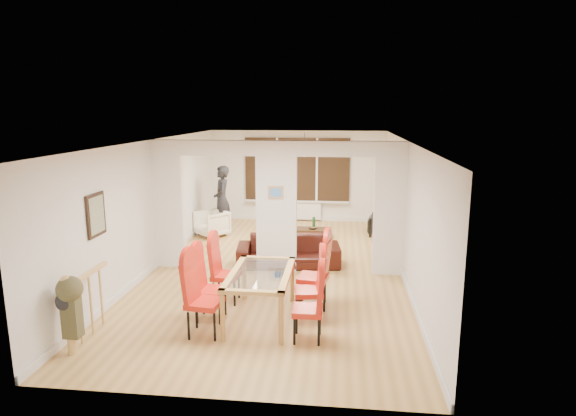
% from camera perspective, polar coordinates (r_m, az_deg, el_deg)
% --- Properties ---
extents(floor, '(5.00, 9.00, 0.01)m').
position_cam_1_polar(floor, '(9.84, -1.34, -7.28)').
color(floor, tan).
rests_on(floor, ground).
extents(room_walls, '(5.00, 9.00, 2.60)m').
position_cam_1_polar(room_walls, '(9.50, -1.38, 0.15)').
color(room_walls, silver).
rests_on(room_walls, floor).
extents(divider_wall, '(5.00, 0.18, 2.60)m').
position_cam_1_polar(divider_wall, '(9.50, -1.38, 0.15)').
color(divider_wall, white).
rests_on(divider_wall, floor).
extents(bay_window_blinds, '(3.00, 0.08, 1.80)m').
position_cam_1_polar(bay_window_blinds, '(13.83, 1.07, 4.60)').
color(bay_window_blinds, black).
rests_on(bay_window_blinds, room_walls).
extents(radiator, '(1.40, 0.08, 0.50)m').
position_cam_1_polar(radiator, '(13.99, 1.04, -0.31)').
color(radiator, white).
rests_on(radiator, floor).
extents(pendant_light, '(0.36, 0.36, 0.36)m').
position_cam_1_polar(pendant_light, '(12.61, 1.98, 6.88)').
color(pendant_light, orange).
rests_on(pendant_light, room_walls).
extents(stair_newel, '(0.40, 1.20, 1.10)m').
position_cam_1_polar(stair_newel, '(7.45, -22.56, -10.04)').
color(stair_newel, tan).
rests_on(stair_newel, floor).
extents(wall_poster, '(0.04, 0.52, 0.67)m').
position_cam_1_polar(wall_poster, '(7.93, -21.80, -0.76)').
color(wall_poster, gray).
rests_on(wall_poster, room_walls).
extents(pillar_photo, '(0.30, 0.03, 0.25)m').
position_cam_1_polar(pillar_photo, '(9.35, -1.46, 1.84)').
color(pillar_photo, '#4C8CD8').
rests_on(pillar_photo, divider_wall).
extents(dining_table, '(0.92, 1.63, 0.77)m').
position_cam_1_polar(dining_table, '(7.51, -3.26, -10.33)').
color(dining_table, '#B78943').
rests_on(dining_table, floor).
extents(dining_chair_la, '(0.51, 0.51, 1.14)m').
position_cam_1_polar(dining_chair_la, '(7.05, -9.88, -10.37)').
color(dining_chair_la, red).
rests_on(dining_chair_la, floor).
extents(dining_chair_lb, '(0.48, 0.48, 1.08)m').
position_cam_1_polar(dining_chair_lb, '(7.54, -9.15, -9.09)').
color(dining_chair_lb, red).
rests_on(dining_chair_lb, floor).
extents(dining_chair_lc, '(0.46, 0.46, 1.07)m').
position_cam_1_polar(dining_chair_lc, '(8.16, -7.36, -7.44)').
color(dining_chair_lc, red).
rests_on(dining_chair_lc, floor).
extents(dining_chair_ra, '(0.42, 0.42, 1.04)m').
position_cam_1_polar(dining_chair_ra, '(6.82, 2.34, -11.40)').
color(dining_chair_ra, red).
rests_on(dining_chair_ra, floor).
extents(dining_chair_rb, '(0.48, 0.48, 1.07)m').
position_cam_1_polar(dining_chair_rb, '(7.44, 2.48, -9.28)').
color(dining_chair_rb, red).
rests_on(dining_chair_rb, floor).
extents(dining_chair_rc, '(0.53, 0.53, 1.17)m').
position_cam_1_polar(dining_chair_rc, '(7.90, 2.99, -7.64)').
color(dining_chair_rc, red).
rests_on(dining_chair_rc, floor).
extents(sofa, '(2.20, 1.07, 0.62)m').
position_cam_1_polar(sofa, '(10.01, 0.06, -5.10)').
color(sofa, black).
rests_on(sofa, floor).
extents(armchair, '(1.00, 1.00, 0.65)m').
position_cam_1_polar(armchair, '(12.45, -9.01, -1.83)').
color(armchair, '#EFE6CA').
rests_on(armchair, floor).
extents(person, '(0.74, 0.59, 1.77)m').
position_cam_1_polar(person, '(12.57, -7.83, 0.95)').
color(person, black).
rests_on(person, floor).
extents(television, '(0.87, 0.25, 0.50)m').
position_cam_1_polar(television, '(12.74, 9.51, -1.88)').
color(television, black).
rests_on(television, floor).
extents(coffee_table, '(0.99, 0.63, 0.21)m').
position_cam_1_polar(coffee_table, '(12.27, 2.95, -2.95)').
color(coffee_table, '#352212').
rests_on(coffee_table, floor).
extents(bottle, '(0.08, 0.08, 0.30)m').
position_cam_1_polar(bottle, '(12.29, 3.07, -1.70)').
color(bottle, '#143F19').
rests_on(bottle, coffee_table).
extents(bowl, '(0.21, 0.21, 0.05)m').
position_cam_1_polar(bowl, '(12.21, 2.94, -2.39)').
color(bowl, '#352212').
rests_on(bowl, coffee_table).
extents(shoes, '(0.24, 0.26, 0.10)m').
position_cam_1_polar(shoes, '(9.45, -0.75, -7.79)').
color(shoes, black).
rests_on(shoes, floor).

